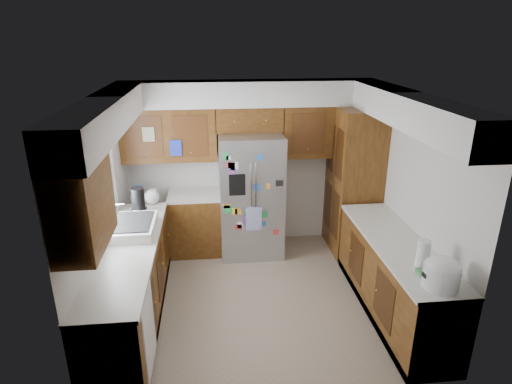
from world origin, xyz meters
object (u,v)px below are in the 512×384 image
at_px(pantry, 353,181).
at_px(paper_towel, 423,253).
at_px(fridge, 251,195).
at_px(rice_cooker, 442,272).

distance_m(pantry, paper_towel, 2.16).
relative_size(fridge, paper_towel, 6.27).
bearing_deg(pantry, paper_towel, -89.91).
xyz_separation_m(fridge, rice_cooker, (1.50, -2.58, 0.17)).
bearing_deg(pantry, fridge, 177.94).
distance_m(fridge, rice_cooker, 2.99).
relative_size(fridge, rice_cooker, 5.29).
xyz_separation_m(pantry, rice_cooker, (-0.00, -2.53, -0.00)).
relative_size(pantry, fridge, 1.19).
relative_size(pantry, paper_towel, 7.49).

